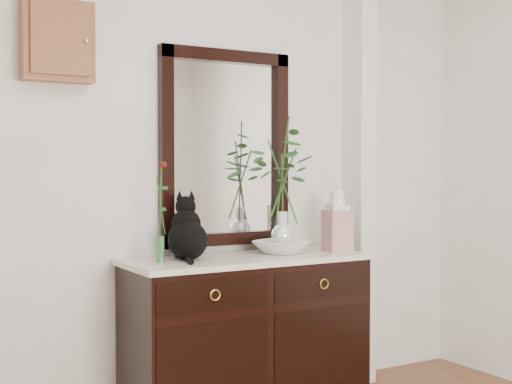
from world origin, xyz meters
TOP-DOWN VIEW (x-y plane):
  - wall_back at (0.00, 1.98)m, footprint 3.60×0.04m
  - pilaster at (1.00, 1.90)m, footprint 0.12×0.20m
  - sideboard at (0.10, 1.73)m, footprint 1.33×0.52m
  - wall_mirror at (0.10, 1.97)m, footprint 0.80×0.06m
  - key_cabinet at (-0.85, 1.94)m, footprint 0.35×0.10m
  - cat at (-0.23, 1.78)m, footprint 0.31×0.34m
  - lotus_bowl at (0.33, 1.74)m, footprint 0.40×0.40m
  - vase_branches at (0.33, 1.74)m, footprint 0.44×0.44m
  - bud_vase_rose at (-0.40, 1.74)m, footprint 0.07×0.07m
  - ginger_jar at (0.67, 1.68)m, footprint 0.16×0.16m

SIDE VIEW (x-z plane):
  - sideboard at x=0.10m, z-range 0.06..0.88m
  - lotus_bowl at x=0.33m, z-range 0.85..0.92m
  - cat at x=-0.23m, z-range 0.85..1.19m
  - ginger_jar at x=0.67m, z-range 0.85..1.22m
  - bud_vase_rose at x=-0.40m, z-range 0.85..1.37m
  - vase_branches at x=0.33m, z-range 0.87..1.62m
  - wall_back at x=0.00m, z-range 0.00..2.70m
  - pilaster at x=1.00m, z-range 0.00..2.70m
  - wall_mirror at x=0.10m, z-range 0.89..1.99m
  - key_cabinet at x=-0.85m, z-range 1.75..2.15m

